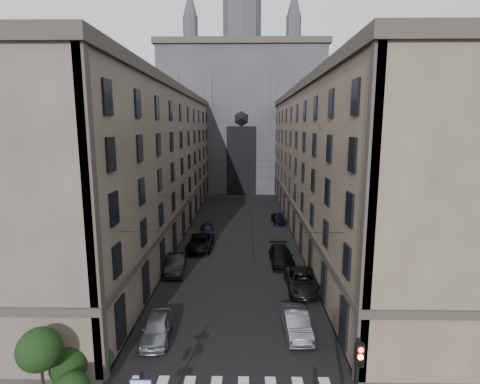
{
  "coord_description": "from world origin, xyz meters",
  "views": [
    {
      "loc": [
        0.82,
        -12.46,
        13.99
      ],
      "look_at": [
        0.45,
        13.38,
        9.45
      ],
      "focal_mm": 28.0,
      "sensor_mm": 36.0,
      "label": 1
    }
  ],
  "objects_px": {
    "car_left_near": "(157,328)",
    "car_right_midnear": "(302,281)",
    "car_right_near": "(296,323)",
    "car_left_midnear": "(176,264)",
    "car_right_midfar": "(281,256)",
    "gothic_tower": "(242,109)",
    "car_left_far": "(207,230)",
    "car_left_midfar": "(200,243)",
    "traffic_light_right": "(357,381)",
    "car_right_far": "(278,218)"
  },
  "relations": [
    {
      "from": "car_right_midnear",
      "to": "car_left_far",
      "type": "bearing_deg",
      "value": 120.35
    },
    {
      "from": "car_left_midnear",
      "to": "car_left_far",
      "type": "xyz_separation_m",
      "value": [
        1.7,
        12.91,
        -0.19
      ]
    },
    {
      "from": "car_right_near",
      "to": "car_left_midnear",
      "type": "bearing_deg",
      "value": 131.21
    },
    {
      "from": "gothic_tower",
      "to": "car_left_midnear",
      "type": "xyz_separation_m",
      "value": [
        -5.9,
        -52.99,
        -16.97
      ]
    },
    {
      "from": "gothic_tower",
      "to": "car_right_near",
      "type": "xyz_separation_m",
      "value": [
        4.33,
        -63.76,
        -17.04
      ]
    },
    {
      "from": "traffic_light_right",
      "to": "car_right_midnear",
      "type": "height_order",
      "value": "traffic_light_right"
    },
    {
      "from": "car_right_near",
      "to": "car_right_midfar",
      "type": "distance_m",
      "value": 13.17
    },
    {
      "from": "car_left_midfar",
      "to": "car_left_far",
      "type": "xyz_separation_m",
      "value": [
        0.17,
        6.12,
        -0.18
      ]
    },
    {
      "from": "car_left_midnear",
      "to": "car_right_midfar",
      "type": "xyz_separation_m",
      "value": [
        10.44,
        2.39,
        -0.01
      ]
    },
    {
      "from": "car_left_far",
      "to": "car_right_midfar",
      "type": "xyz_separation_m",
      "value": [
        8.74,
        -10.52,
        0.18
      ]
    },
    {
      "from": "car_left_far",
      "to": "car_right_near",
      "type": "relative_size",
      "value": 0.95
    },
    {
      "from": "car_left_midnear",
      "to": "car_right_midfar",
      "type": "distance_m",
      "value": 10.71
    },
    {
      "from": "traffic_light_right",
      "to": "car_left_far",
      "type": "bearing_deg",
      "value": 106.56
    },
    {
      "from": "car_left_near",
      "to": "car_right_midnear",
      "type": "relative_size",
      "value": 0.77
    },
    {
      "from": "car_left_midfar",
      "to": "car_left_near",
      "type": "bearing_deg",
      "value": -90.59
    },
    {
      "from": "car_left_far",
      "to": "car_right_midfar",
      "type": "relative_size",
      "value": 0.78
    },
    {
      "from": "gothic_tower",
      "to": "car_right_far",
      "type": "relative_size",
      "value": 13.44
    },
    {
      "from": "gothic_tower",
      "to": "car_left_near",
      "type": "distance_m",
      "value": 66.97
    },
    {
      "from": "car_left_near",
      "to": "car_right_midfar",
      "type": "xyz_separation_m",
      "value": [
        9.57,
        13.98,
        0.04
      ]
    },
    {
      "from": "car_left_midfar",
      "to": "car_right_midnear",
      "type": "height_order",
      "value": "car_left_midfar"
    },
    {
      "from": "car_left_near",
      "to": "car_right_midnear",
      "type": "bearing_deg",
      "value": 31.37
    },
    {
      "from": "car_left_far",
      "to": "car_right_midfar",
      "type": "height_order",
      "value": "car_right_midfar"
    },
    {
      "from": "traffic_light_right",
      "to": "car_left_midfar",
      "type": "height_order",
      "value": "traffic_light_right"
    },
    {
      "from": "car_right_near",
      "to": "car_right_far",
      "type": "xyz_separation_m",
      "value": [
        1.33,
        29.57,
        -0.03
      ]
    },
    {
      "from": "traffic_light_right",
      "to": "car_right_near",
      "type": "height_order",
      "value": "traffic_light_right"
    },
    {
      "from": "car_right_near",
      "to": "car_right_midnear",
      "type": "xyz_separation_m",
      "value": [
        1.43,
        6.89,
        0.05
      ]
    },
    {
      "from": "car_left_far",
      "to": "traffic_light_right",
      "type": "bearing_deg",
      "value": -79.71
    },
    {
      "from": "gothic_tower",
      "to": "car_left_far",
      "type": "xyz_separation_m",
      "value": [
        -4.2,
        -40.08,
        -17.16
      ]
    },
    {
      "from": "car_left_midnear",
      "to": "car_left_near",
      "type": "bearing_deg",
      "value": -89.67
    },
    {
      "from": "gothic_tower",
      "to": "car_right_midfar",
      "type": "distance_m",
      "value": 53.56
    },
    {
      "from": "gothic_tower",
      "to": "car_left_far",
      "type": "relative_size",
      "value": 13.26
    },
    {
      "from": "car_left_midnear",
      "to": "car_right_midnear",
      "type": "xyz_separation_m",
      "value": [
        11.67,
        -3.88,
        -0.01
      ]
    },
    {
      "from": "car_left_near",
      "to": "car_right_midfar",
      "type": "height_order",
      "value": "car_right_midfar"
    },
    {
      "from": "gothic_tower",
      "to": "car_right_midfar",
      "type": "xyz_separation_m",
      "value": [
        4.54,
        -50.6,
        -16.99
      ]
    },
    {
      "from": "car_right_near",
      "to": "car_right_far",
      "type": "height_order",
      "value": "car_right_near"
    },
    {
      "from": "car_left_far",
      "to": "car_right_midfar",
      "type": "bearing_deg",
      "value": -56.54
    },
    {
      "from": "car_left_midnear",
      "to": "car_right_midfar",
      "type": "height_order",
      "value": "car_left_midnear"
    },
    {
      "from": "car_right_near",
      "to": "car_right_midnear",
      "type": "relative_size",
      "value": 0.79
    },
    {
      "from": "car_left_midnear",
      "to": "traffic_light_right",
      "type": "bearing_deg",
      "value": -64.14
    },
    {
      "from": "car_right_midnear",
      "to": "gothic_tower",
      "type": "bearing_deg",
      "value": 95.45
    },
    {
      "from": "car_left_midfar",
      "to": "car_right_midnear",
      "type": "relative_size",
      "value": 1.01
    },
    {
      "from": "car_left_midfar",
      "to": "traffic_light_right",
      "type": "bearing_deg",
      "value": -68.15
    },
    {
      "from": "gothic_tower",
      "to": "car_right_midnear",
      "type": "relative_size",
      "value": 9.93
    },
    {
      "from": "car_right_near",
      "to": "car_left_near",
      "type": "bearing_deg",
      "value": -177.38
    },
    {
      "from": "gothic_tower",
      "to": "traffic_light_right",
      "type": "bearing_deg",
      "value": -85.62
    },
    {
      "from": "traffic_light_right",
      "to": "car_right_far",
      "type": "distance_m",
      "value": 38.93
    },
    {
      "from": "gothic_tower",
      "to": "car_left_midnear",
      "type": "height_order",
      "value": "gothic_tower"
    },
    {
      "from": "car_left_midnear",
      "to": "car_right_far",
      "type": "height_order",
      "value": "car_left_midnear"
    },
    {
      "from": "gothic_tower",
      "to": "car_left_midfar",
      "type": "bearing_deg",
      "value": -95.4
    },
    {
      "from": "car_left_midfar",
      "to": "car_right_near",
      "type": "bearing_deg",
      "value": -62.17
    }
  ]
}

